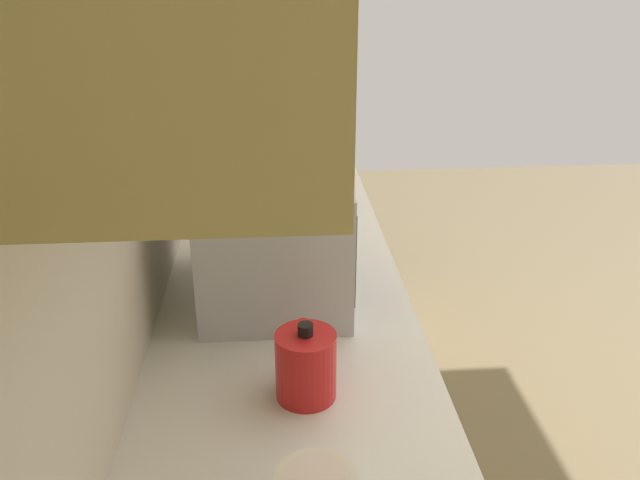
# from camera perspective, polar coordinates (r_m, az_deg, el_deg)

# --- Properties ---
(ground_plane) EXTENTS (6.91, 6.91, 0.00)m
(ground_plane) POSITION_cam_1_polar(r_m,az_deg,el_deg) (2.90, 25.32, -15.36)
(ground_plane) COLOR brown
(wall_back) EXTENTS (4.44, 0.12, 2.79)m
(wall_back) POSITION_cam_1_polar(r_m,az_deg,el_deg) (1.97, -15.14, 13.41)
(wall_back) COLOR beige
(wall_back) RESTS_ON ground_plane
(counter_run) EXTENTS (3.39, 0.66, 0.90)m
(counter_run) POSITION_cam_1_polar(r_m,az_deg,el_deg) (1.93, -2.89, -17.48)
(counter_run) COLOR tan
(counter_run) RESTS_ON ground_plane
(oven_range) EXTENTS (0.72, 0.64, 1.08)m
(oven_range) POSITION_cam_1_polar(r_m,az_deg,el_deg) (3.72, -3.82, 4.03)
(oven_range) COLOR black
(oven_range) RESTS_ON ground_plane
(microwave) EXTENTS (0.47, 0.37, 0.34)m
(microwave) POSITION_cam_1_polar(r_m,az_deg,el_deg) (1.66, -4.01, 0.55)
(microwave) COLOR #B7BABF
(microwave) RESTS_ON counter_run
(kettle) EXTENTS (0.17, 0.12, 0.17)m
(kettle) POSITION_cam_1_polar(r_m,az_deg,el_deg) (1.32, -1.26, -10.93)
(kettle) COLOR red
(kettle) RESTS_ON counter_run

